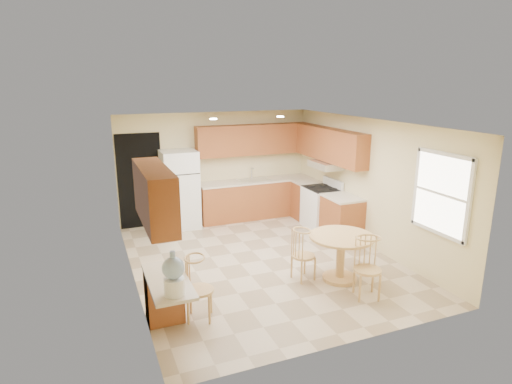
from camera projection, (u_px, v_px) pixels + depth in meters
name	position (u px, v px, depth m)	size (l,w,h in m)	color
floor	(262.00, 260.00, 7.82)	(5.50, 5.50, 0.00)	tan
ceiling	(262.00, 123.00, 7.18)	(4.50, 5.50, 0.02)	white
wall_back	(216.00, 166.00, 9.97)	(4.50, 0.02, 2.50)	beige
wall_front	(352.00, 251.00, 5.04)	(4.50, 0.02, 2.50)	beige
wall_left	(130.00, 209.00, 6.68)	(0.02, 5.50, 2.50)	beige
wall_right	(368.00, 183.00, 8.32)	(0.02, 5.50, 2.50)	beige
doorway	(140.00, 181.00, 9.37)	(0.90, 0.02, 2.10)	black
base_cab_back	(256.00, 199.00, 10.22)	(2.75, 0.60, 0.87)	#9F5428
counter_back	(256.00, 181.00, 10.11)	(2.75, 0.63, 0.04)	beige
base_cab_right_a	(307.00, 201.00, 10.08)	(0.60, 0.59, 0.87)	#9F5428
counter_right_a	(308.00, 182.00, 9.96)	(0.63, 0.59, 0.04)	beige
base_cab_right_b	(342.00, 219.00, 8.78)	(0.60, 0.80, 0.87)	#9F5428
counter_right_b	(343.00, 198.00, 8.66)	(0.63, 0.80, 0.04)	beige
upper_cab_back	(254.00, 140.00, 9.98)	(2.75, 0.33, 0.70)	#9F5428
upper_cab_right	(330.00, 145.00, 9.19)	(0.33, 2.42, 0.70)	#9F5428
upper_cab_left	(155.00, 195.00, 5.16)	(0.33, 1.40, 0.70)	#9F5428
sink	(255.00, 180.00, 10.09)	(0.78, 0.44, 0.01)	silver
range_hood	(326.00, 165.00, 9.24)	(0.50, 0.76, 0.14)	silver
desk_pedestal	(164.00, 295.00, 5.82)	(0.48, 0.42, 0.72)	#9F5428
desk_top	(168.00, 281.00, 5.38)	(0.50, 1.20, 0.04)	beige
window	(442.00, 194.00, 6.59)	(0.06, 1.12, 1.30)	white
can_light_a	(213.00, 119.00, 8.08)	(0.14, 0.14, 0.02)	white
can_light_b	(280.00, 117.00, 8.59)	(0.14, 0.14, 0.02)	white
refrigerator	(180.00, 189.00, 9.41)	(0.76, 0.74, 1.73)	white
stove	(321.00, 207.00, 9.46)	(0.65, 0.76, 1.09)	white
dining_table	(341.00, 251.00, 6.95)	(1.05, 1.05, 0.77)	tan
chair_table_a	(306.00, 251.00, 6.89)	(0.38, 0.49, 0.86)	tan
chair_table_b	(372.00, 264.00, 6.29)	(0.41, 0.45, 0.94)	tan
chair_desk	(201.00, 285.00, 5.71)	(0.40, 0.52, 0.90)	tan
water_crock	(174.00, 275.00, 4.94)	(0.26, 0.26, 0.54)	white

